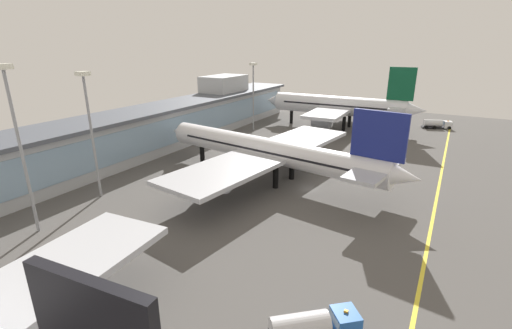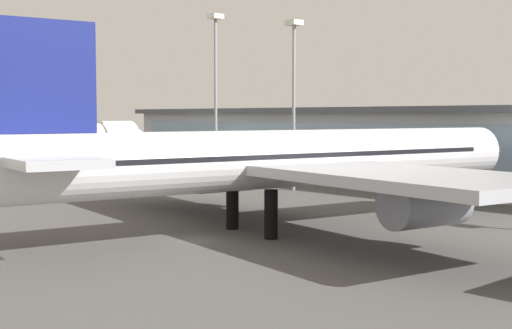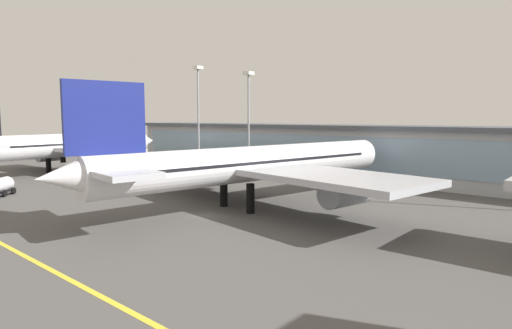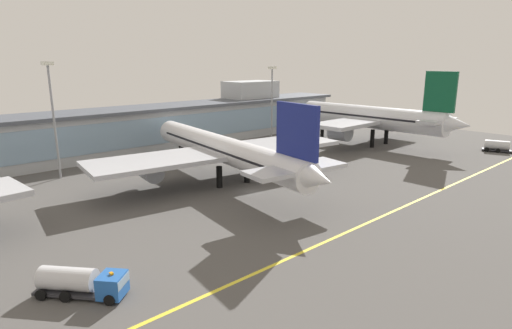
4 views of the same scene
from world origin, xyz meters
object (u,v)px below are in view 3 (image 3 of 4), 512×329
object	(u,v)px
airliner_near_left	(67,146)
airliner_near_right	(255,165)
apron_light_mast_centre	(198,104)
apron_light_mast_east	(249,108)

from	to	relation	value
airliner_near_left	airliner_near_right	bearing A→B (deg)	-93.75
airliner_near_left	apron_light_mast_centre	world-z (taller)	apron_light_mast_centre
airliner_near_left	apron_light_mast_east	world-z (taller)	apron_light_mast_east
airliner_near_left	apron_light_mast_centre	size ratio (longest dim) A/B	2.02
airliner_near_right	apron_light_mast_east	world-z (taller)	apron_light_mast_east
airliner_near_left	airliner_near_right	distance (m)	55.70
airliner_near_right	apron_light_mast_east	xyz separation A→B (m)	(-22.75, 23.44, 8.73)
airliner_near_right	apron_light_mast_centre	size ratio (longest dim) A/B	2.39
airliner_near_right	airliner_near_left	bearing A→B (deg)	99.02
airliner_near_left	apron_light_mast_centre	xyz separation A→B (m)	(19.64, 21.82, 9.52)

